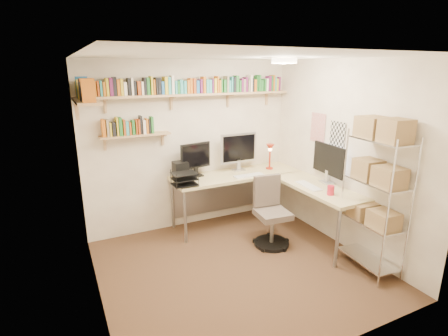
{
  "coord_description": "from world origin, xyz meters",
  "views": [
    {
      "loc": [
        -1.83,
        -3.35,
        2.37
      ],
      "look_at": [
        0.08,
        0.55,
        1.13
      ],
      "focal_mm": 28.0,
      "sensor_mm": 36.0,
      "label": 1
    }
  ],
  "objects": [
    {
      "name": "ground",
      "position": [
        0.0,
        0.0,
        0.0
      ],
      "size": [
        3.2,
        3.2,
        0.0
      ],
      "primitive_type": "plane",
      "color": "#44331D",
      "rests_on": "ground"
    },
    {
      "name": "office_chair",
      "position": [
        0.71,
        0.36,
        0.41
      ],
      "size": [
        0.51,
        0.51,
        0.96
      ],
      "rotation": [
        0.0,
        0.0,
        -0.1
      ],
      "color": "black",
      "rests_on": "ground"
    },
    {
      "name": "wire_rack",
      "position": [
        1.42,
        -0.71,
        1.23
      ],
      "size": [
        0.42,
        0.76,
        1.87
      ],
      "rotation": [
        0.0,
        0.0,
        -0.09
      ],
      "color": "silver",
      "rests_on": "ground"
    },
    {
      "name": "corner_desk",
      "position": [
        0.7,
        0.91,
        0.81
      ],
      "size": [
        2.18,
        2.08,
        1.42
      ],
      "color": "beige",
      "rests_on": "ground"
    },
    {
      "name": "room_shell",
      "position": [
        0.0,
        0.0,
        1.55
      ],
      "size": [
        3.24,
        3.04,
        2.52
      ],
      "color": "#C2AF9E",
      "rests_on": "ground"
    },
    {
      "name": "wall_shelves",
      "position": [
        -0.42,
        1.3,
        2.03
      ],
      "size": [
        3.12,
        1.09,
        0.8
      ],
      "color": "tan",
      "rests_on": "ground"
    }
  ]
}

